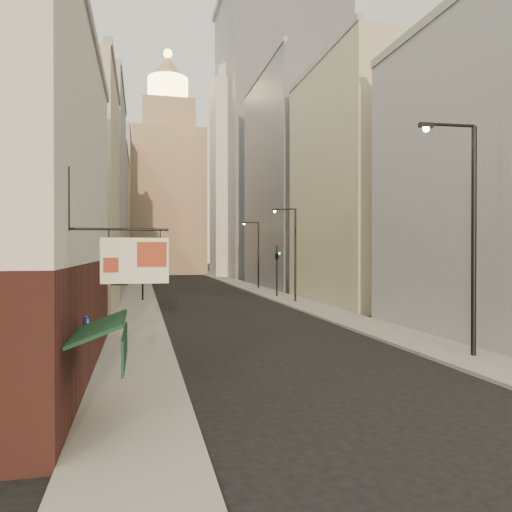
{
  "coord_description": "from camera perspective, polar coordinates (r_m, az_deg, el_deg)",
  "views": [
    {
      "loc": [
        -6.36,
        -9.29,
        4.36
      ],
      "look_at": [
        -0.23,
        17.18,
        4.13
      ],
      "focal_mm": 35.0,
      "sensor_mm": 36.0,
      "label": 1
    }
  ],
  "objects": [
    {
      "name": "clock_tower",
      "position": [
        102.29,
        -10.02,
        7.94
      ],
      "size": [
        14.0,
        14.0,
        44.9
      ],
      "color": "#9D8165",
      "rests_on": "ground"
    },
    {
      "name": "near_building_left",
      "position": [
        18.93,
        -27.25,
        5.45
      ],
      "size": [
        8.3,
        23.04,
        12.3
      ],
      "color": "#522722",
      "rests_on": "ground"
    },
    {
      "name": "sidewalk_right",
      "position": [
        65.7,
        -1.72,
        -3.25
      ],
      "size": [
        3.0,
        140.0,
        0.15
      ],
      "primitive_type": "cube",
      "color": "#9D988F",
      "rests_on": "ground"
    },
    {
      "name": "highrise",
      "position": [
        93.09,
        2.56,
        13.72
      ],
      "size": [
        21.0,
        23.0,
        51.2
      ],
      "color": "gray",
      "rests_on": "ground"
    },
    {
      "name": "streetlamp_near",
      "position": [
        21.98,
        23.09,
        3.25
      ],
      "size": [
        2.5,
        0.37,
        9.52
      ],
      "rotation": [
        0.0,
        0.0,
        -0.06
      ],
      "color": "black",
      "rests_on": "ground"
    },
    {
      "name": "ground",
      "position": [
        12.07,
        21.31,
        -20.73
      ],
      "size": [
        360.0,
        360.0,
        0.0
      ],
      "primitive_type": "plane",
      "color": "black",
      "rests_on": "ground"
    },
    {
      "name": "left_bldg_wingrid",
      "position": [
        89.79,
        -16.66,
        5.35
      ],
      "size": [
        8.0,
        20.0,
        24.0
      ],
      "primitive_type": "cube",
      "color": "gray",
      "rests_on": "ground"
    },
    {
      "name": "streetlamp_mid",
      "position": [
        42.36,
        4.24,
        0.8
      ],
      "size": [
        1.98,
        0.99,
        8.04
      ],
      "rotation": [
        0.0,
        0.0,
        -0.41
      ],
      "color": "black",
      "rests_on": "ground"
    },
    {
      "name": "traffic_light_left",
      "position": [
        44.52,
        -12.84,
        -0.74
      ],
      "size": [
        0.55,
        0.44,
        5.0
      ],
      "rotation": [
        0.0,
        0.0,
        3.4
      ],
      "color": "black",
      "rests_on": "ground"
    },
    {
      "name": "sidewalk_left",
      "position": [
        64.43,
        -13.15,
        -3.33
      ],
      "size": [
        3.0,
        140.0,
        0.15
      ],
      "primitive_type": "cube",
      "color": "#9D988F",
      "rests_on": "ground"
    },
    {
      "name": "streetlamp_far",
      "position": [
        58.33,
        0.08,
        0.61
      ],
      "size": [
        1.95,
        0.89,
        7.84
      ],
      "rotation": [
        0.0,
        0.0,
        -0.37
      ],
      "color": "black",
      "rests_on": "ground"
    },
    {
      "name": "left_bldg_tan",
      "position": [
        69.64,
        -17.7,
        3.88
      ],
      "size": [
        8.0,
        18.0,
        17.0
      ],
      "primitive_type": "cube",
      "color": "#9D8165",
      "rests_on": "ground"
    },
    {
      "name": "right_bldg_beige",
      "position": [
        43.73,
        12.03,
        7.89
      ],
      "size": [
        8.0,
        16.0,
        20.0
      ],
      "primitive_type": "cube",
      "color": "tan",
      "rests_on": "ground"
    },
    {
      "name": "right_bldg_wingrid",
      "position": [
        62.66,
        4.18,
        8.42
      ],
      "size": [
        8.0,
        20.0,
        26.0
      ],
      "primitive_type": "cube",
      "color": "gray",
      "rests_on": "ground"
    },
    {
      "name": "traffic_light_right",
      "position": [
        47.35,
        2.4,
        -0.21
      ],
      "size": [
        0.63,
        0.59,
        5.0
      ],
      "rotation": [
        0.0,
        0.0,
        3.22
      ],
      "color": "black",
      "rests_on": "ground"
    },
    {
      "name": "white_tower",
      "position": [
        89.94,
        -2.42,
        9.61
      ],
      "size": [
        8.0,
        8.0,
        41.5
      ],
      "color": "silver",
      "rests_on": "ground"
    },
    {
      "name": "left_bldg_beige",
      "position": [
        35.92,
        -22.13,
        6.27
      ],
      "size": [
        8.0,
        12.0,
        16.0
      ],
      "primitive_type": "cube",
      "color": "tan",
      "rests_on": "ground"
    },
    {
      "name": "left_bldg_grey",
      "position": [
        51.9,
        -19.33,
        6.7
      ],
      "size": [
        8.0,
        16.0,
        20.0
      ],
      "primitive_type": "cube",
      "color": "gray",
      "rests_on": "ground"
    }
  ]
}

